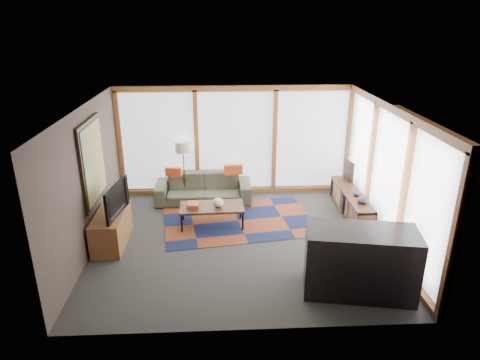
{
  "coord_description": "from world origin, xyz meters",
  "views": [
    {
      "loc": [
        -0.38,
        -7.25,
        4.05
      ],
      "look_at": [
        0.0,
        0.4,
        1.1
      ],
      "focal_mm": 32.0,
      "sensor_mm": 36.0,
      "label": 1
    }
  ],
  "objects_px": {
    "sofa": "(203,188)",
    "bar_counter": "(360,262)",
    "tv_console": "(111,229)",
    "bookshelf": "(351,204)",
    "television": "(112,199)",
    "floor_lamp": "(184,171)",
    "coffee_table": "(212,216)"
  },
  "relations": [
    {
      "from": "coffee_table",
      "to": "bookshelf",
      "type": "height_order",
      "value": "bookshelf"
    },
    {
      "from": "sofa",
      "to": "bar_counter",
      "type": "height_order",
      "value": "bar_counter"
    },
    {
      "from": "sofa",
      "to": "tv_console",
      "type": "bearing_deg",
      "value": -130.83
    },
    {
      "from": "coffee_table",
      "to": "floor_lamp",
      "type": "bearing_deg",
      "value": 115.3
    },
    {
      "from": "tv_console",
      "to": "television",
      "type": "height_order",
      "value": "television"
    },
    {
      "from": "sofa",
      "to": "floor_lamp",
      "type": "height_order",
      "value": "floor_lamp"
    },
    {
      "from": "floor_lamp",
      "to": "television",
      "type": "xyz_separation_m",
      "value": [
        -1.16,
        -2.07,
        0.22
      ]
    },
    {
      "from": "floor_lamp",
      "to": "television",
      "type": "distance_m",
      "value": 2.39
    },
    {
      "from": "television",
      "to": "floor_lamp",
      "type": "bearing_deg",
      "value": -20.45
    },
    {
      "from": "coffee_table",
      "to": "bookshelf",
      "type": "relative_size",
      "value": 0.62
    },
    {
      "from": "tv_console",
      "to": "bar_counter",
      "type": "distance_m",
      "value": 4.52
    },
    {
      "from": "bookshelf",
      "to": "television",
      "type": "bearing_deg",
      "value": -167.74
    },
    {
      "from": "sofa",
      "to": "floor_lamp",
      "type": "distance_m",
      "value": 0.59
    },
    {
      "from": "bookshelf",
      "to": "floor_lamp",
      "type": "bearing_deg",
      "value": 164.17
    },
    {
      "from": "floor_lamp",
      "to": "coffee_table",
      "type": "bearing_deg",
      "value": -64.7
    },
    {
      "from": "sofa",
      "to": "bookshelf",
      "type": "xyz_separation_m",
      "value": [
        3.2,
        -0.92,
        -0.06
      ]
    },
    {
      "from": "coffee_table",
      "to": "television",
      "type": "height_order",
      "value": "television"
    },
    {
      "from": "floor_lamp",
      "to": "tv_console",
      "type": "relative_size",
      "value": 1.13
    },
    {
      "from": "coffee_table",
      "to": "television",
      "type": "bearing_deg",
      "value": -158.82
    },
    {
      "from": "coffee_table",
      "to": "tv_console",
      "type": "bearing_deg",
      "value": -160.37
    },
    {
      "from": "floor_lamp",
      "to": "television",
      "type": "height_order",
      "value": "floor_lamp"
    },
    {
      "from": "bookshelf",
      "to": "tv_console",
      "type": "relative_size",
      "value": 1.66
    },
    {
      "from": "tv_console",
      "to": "bar_counter",
      "type": "relative_size",
      "value": 0.75
    },
    {
      "from": "bookshelf",
      "to": "bar_counter",
      "type": "distance_m",
      "value": 2.82
    },
    {
      "from": "coffee_table",
      "to": "bookshelf",
      "type": "xyz_separation_m",
      "value": [
        2.99,
        0.34,
        0.05
      ]
    },
    {
      "from": "sofa",
      "to": "floor_lamp",
      "type": "bearing_deg",
      "value": 165.06
    },
    {
      "from": "floor_lamp",
      "to": "television",
      "type": "bearing_deg",
      "value": -119.17
    },
    {
      "from": "tv_console",
      "to": "television",
      "type": "distance_m",
      "value": 0.62
    },
    {
      "from": "coffee_table",
      "to": "television",
      "type": "distance_m",
      "value": 2.06
    },
    {
      "from": "tv_console",
      "to": "bar_counter",
      "type": "height_order",
      "value": "bar_counter"
    },
    {
      "from": "sofa",
      "to": "television",
      "type": "xyz_separation_m",
      "value": [
        -1.59,
        -1.96,
        0.61
      ]
    },
    {
      "from": "bookshelf",
      "to": "tv_console",
      "type": "xyz_separation_m",
      "value": [
        -4.87,
        -1.01,
        0.05
      ]
    }
  ]
}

